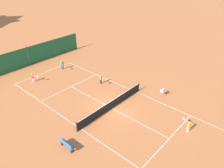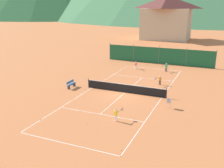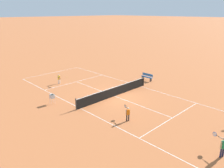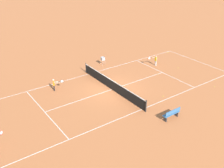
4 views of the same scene
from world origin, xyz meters
name	(u,v)px [view 2 (image 2 of 4)]	position (x,y,z in m)	size (l,w,h in m)	color
ground_plane	(125,92)	(0.00, 0.00, 0.00)	(600.00, 600.00, 0.00)	#BC6638
court_line_markings	(125,92)	(0.00, 0.00, 0.00)	(8.25, 23.85, 0.01)	white
tennis_net	(125,88)	(0.00, 0.00, 0.50)	(9.18, 0.08, 1.06)	#2D2D2D
windscreen_fence_far	(159,56)	(0.00, 15.50, 1.31)	(17.28, 0.08, 2.90)	#1E6038
player_near_baseline	(136,65)	(-2.28, 10.69, 0.66)	(0.51, 0.96, 1.13)	white
player_near_service	(116,114)	(1.84, -7.12, 0.64)	(0.56, 0.90, 1.10)	white
player_far_service	(166,67)	(2.20, 10.85, 0.73)	(0.71, 0.95, 1.25)	#23284C
player_far_baseline	(160,80)	(2.83, 4.24, 0.66)	(0.64, 0.88, 1.12)	black
tennis_ball_far_corner	(103,111)	(-0.06, -5.72, 0.03)	(0.07, 0.07, 0.07)	#CCE033
tennis_ball_by_net_right	(121,150)	(3.86, -11.25, 0.03)	(0.07, 0.07, 0.07)	#CCE033
tennis_ball_service_box	(40,119)	(-4.18, -9.40, 0.03)	(0.07, 0.07, 0.07)	#CCE033
tennis_ball_by_net_left	(84,96)	(-3.59, -2.88, 0.03)	(0.07, 0.07, 0.07)	#CCE033
tennis_ball_mid_court	(86,124)	(-0.16, -8.65, 0.03)	(0.07, 0.07, 0.07)	#CCE033
tennis_ball_alley_right	(42,112)	(-5.09, -8.01, 0.03)	(0.07, 0.07, 0.07)	#CCE033
ball_hopper	(169,101)	(5.29, -2.57, 0.66)	(0.36, 0.36, 0.89)	#B7B7BC
courtside_bench	(71,84)	(-6.34, -0.91, 0.45)	(0.36, 1.50, 0.84)	#336699
alpine_chalet	(167,17)	(-5.25, 45.25, 5.82)	(13.00, 10.00, 11.20)	#C6B28E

